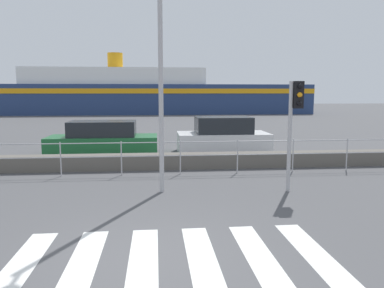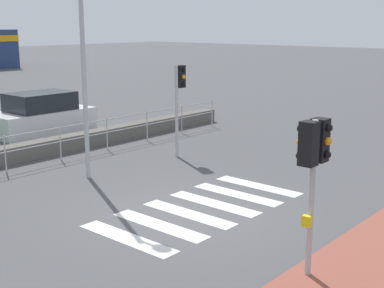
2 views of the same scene
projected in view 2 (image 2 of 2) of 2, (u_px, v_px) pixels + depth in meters
name	position (u px, v px, depth m)	size (l,w,h in m)	color
ground_plane	(190.00, 213.00, 11.72)	(160.00, 160.00, 0.00)	#4C4C4F
sidewalk_brick	(371.00, 265.00, 9.08)	(24.00, 1.80, 0.12)	#934C3D
crosswalk	(202.00, 208.00, 12.00)	(4.95, 2.40, 0.01)	silver
seawall	(18.00, 153.00, 16.06)	(18.24, 0.55, 0.51)	#605B54
harbor_fence	(34.00, 143.00, 15.40)	(16.46, 0.04, 1.06)	#B2B2B5
traffic_light_near	(313.00, 157.00, 8.19)	(0.58, 0.41, 2.64)	#B2B2B5
traffic_light_far	(179.00, 90.00, 16.28)	(0.34, 0.32, 2.83)	#B2B2B5
streetlamp	(86.00, 31.00, 13.49)	(0.32, 0.88, 6.32)	#B2B2B5
parked_car_white	(41.00, 115.00, 20.31)	(3.86, 1.90, 1.53)	silver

